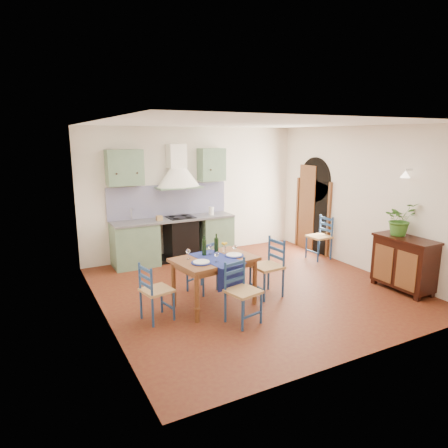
% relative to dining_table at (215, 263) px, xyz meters
% --- Properties ---
extents(floor, '(5.00, 5.00, 0.00)m').
position_rel_dining_table_xyz_m(floor, '(0.88, 0.32, -0.69)').
color(floor, '#4D1710').
rests_on(floor, ground).
extents(back_wall, '(5.00, 0.96, 2.80)m').
position_rel_dining_table_xyz_m(back_wall, '(0.41, 2.61, 0.36)').
color(back_wall, silver).
rests_on(back_wall, ground).
extents(right_wall, '(0.26, 5.00, 2.80)m').
position_rel_dining_table_xyz_m(right_wall, '(3.38, 0.60, 0.65)').
color(right_wall, silver).
rests_on(right_wall, ground).
extents(left_wall, '(0.04, 5.00, 2.80)m').
position_rel_dining_table_xyz_m(left_wall, '(-1.62, 0.32, 0.71)').
color(left_wall, silver).
rests_on(left_wall, ground).
extents(ceiling, '(5.00, 5.00, 0.01)m').
position_rel_dining_table_xyz_m(ceiling, '(0.88, 0.32, 2.12)').
color(ceiling, white).
rests_on(ceiling, back_wall).
extents(dining_table, '(1.33, 1.03, 1.09)m').
position_rel_dining_table_xyz_m(dining_table, '(0.00, 0.00, 0.00)').
color(dining_table, brown).
rests_on(dining_table, ground).
extents(chair_near, '(0.50, 0.50, 0.90)m').
position_rel_dining_table_xyz_m(chair_near, '(0.08, -0.70, -0.22)').
color(chair_near, navy).
rests_on(chair_near, ground).
extents(chair_far, '(0.56, 0.56, 0.90)m').
position_rel_dining_table_xyz_m(chair_far, '(0.09, 0.61, -0.22)').
color(chair_far, navy).
rests_on(chair_far, ground).
extents(chair_left, '(0.47, 0.47, 0.85)m').
position_rel_dining_table_xyz_m(chair_left, '(-0.99, -0.07, -0.24)').
color(chair_left, navy).
rests_on(chair_left, ground).
extents(chair_right, '(0.48, 0.48, 0.96)m').
position_rel_dining_table_xyz_m(chair_right, '(0.97, -0.05, -0.19)').
color(chair_right, navy).
rests_on(chair_right, ground).
extents(chair_spare, '(0.45, 0.45, 0.93)m').
position_rel_dining_table_xyz_m(chair_spare, '(3.11, 1.16, -0.21)').
color(chair_spare, navy).
rests_on(chair_spare, ground).
extents(sideboard, '(0.50, 1.05, 0.94)m').
position_rel_dining_table_xyz_m(sideboard, '(3.14, -0.93, -0.18)').
color(sideboard, black).
rests_on(sideboard, ground).
extents(potted_plant, '(0.55, 0.49, 0.57)m').
position_rel_dining_table_xyz_m(potted_plant, '(3.16, -0.75, 0.54)').
color(potted_plant, '#356B22').
rests_on(potted_plant, sideboard).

